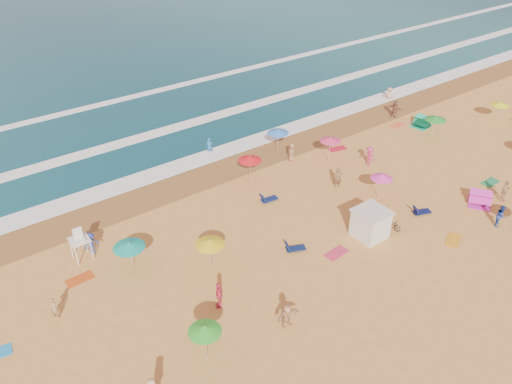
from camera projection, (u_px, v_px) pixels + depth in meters
ground at (323, 242)px, 34.35m from camera, size 220.00×220.00×0.00m
ocean at (8, 11)px, 91.12m from camera, size 220.00×140.00×0.18m
wet_sand at (223, 169)px, 42.79m from camera, size 220.00×220.00×0.00m
surf_foam at (173, 132)px, 48.70m from camera, size 200.00×18.70×0.05m
cabana at (370, 224)px, 34.42m from camera, size 2.00×2.00×2.00m
cabana_roof at (372, 212)px, 33.84m from camera, size 2.20×2.20×0.12m
bicycle at (391, 223)px, 35.48m from camera, size 0.82×1.65×0.83m
lifeguard_stand at (81, 246)px, 32.35m from camera, size 1.20×1.20×2.10m
beach_umbrellas at (321, 221)px, 32.81m from camera, size 60.41×27.05×0.80m
loungers at (399, 230)px, 35.20m from camera, size 65.45×18.58×0.34m
towels at (324, 258)px, 32.89m from camera, size 41.09×24.66×0.03m
popup_tents at (448, 154)px, 43.87m from camera, size 10.16×13.65×1.20m
beachgoers at (311, 192)px, 38.24m from camera, size 43.59×25.88×2.06m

